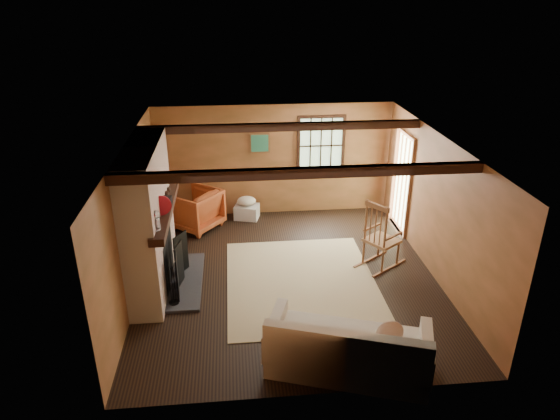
{
  "coord_description": "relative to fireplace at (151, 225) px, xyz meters",
  "views": [
    {
      "loc": [
        -0.87,
        -7.35,
        4.56
      ],
      "look_at": [
        -0.1,
        0.4,
        1.09
      ],
      "focal_mm": 32.0,
      "sensor_mm": 36.0,
      "label": 1
    }
  ],
  "objects": [
    {
      "name": "firewood_pile",
      "position": [
        0.22,
        2.6,
        -0.97
      ],
      "size": [
        0.71,
        0.13,
        0.26
      ],
      "color": "#523023",
      "rests_on": "ground"
    },
    {
      "name": "armchair",
      "position": [
        0.54,
        2.12,
        -0.69
      ],
      "size": [
        1.27,
        1.26,
        0.83
      ],
      "primitive_type": "imported",
      "rotation": [
        0.0,
        0.0,
        -2.25
      ],
      "color": "#BF6026",
      "rests_on": "ground"
    },
    {
      "name": "rocking_chair",
      "position": [
        3.88,
        0.23,
        -0.57
      ],
      "size": [
        1.02,
        0.91,
        1.26
      ],
      "rotation": [
        0.0,
        0.0,
        2.19
      ],
      "color": "#A67850",
      "rests_on": "ground"
    },
    {
      "name": "laundry_basket",
      "position": [
        1.61,
        2.48,
        -0.95
      ],
      "size": [
        0.58,
        0.49,
        0.3
      ],
      "primitive_type": "cube",
      "rotation": [
        0.0,
        0.0,
        -0.26
      ],
      "color": "silver",
      "rests_on": "ground"
    },
    {
      "name": "room_envelope",
      "position": [
        2.45,
        0.26,
        0.53
      ],
      "size": [
        5.02,
        5.52,
        2.44
      ],
      "color": "#A9603C",
      "rests_on": "ground"
    },
    {
      "name": "fireplace",
      "position": [
        0.0,
        0.0,
        0.0
      ],
      "size": [
        1.02,
        2.3,
        2.4
      ],
      "color": "#954239",
      "rests_on": "ground"
    },
    {
      "name": "rug",
      "position": [
        2.43,
        -0.2,
        -1.1
      ],
      "size": [
        2.5,
        3.0,
        0.01
      ],
      "primitive_type": "cube",
      "color": "tan",
      "rests_on": "ground"
    },
    {
      "name": "ground",
      "position": [
        2.23,
        0.0,
        -1.1
      ],
      "size": [
        5.5,
        5.5,
        0.0
      ],
      "primitive_type": "plane",
      "color": "black",
      "rests_on": "ground"
    },
    {
      "name": "sofa",
      "position": [
        2.72,
        -2.37,
        -0.8
      ],
      "size": [
        2.25,
        1.52,
        0.84
      ],
      "rotation": [
        0.0,
        0.0,
        -0.32
      ],
      "color": "white",
      "rests_on": "ground"
    },
    {
      "name": "basket_pillow",
      "position": [
        1.61,
        2.48,
        -0.7
      ],
      "size": [
        0.46,
        0.4,
        0.2
      ],
      "primitive_type": "ellipsoid",
      "rotation": [
        0.0,
        0.0,
        0.2
      ],
      "color": "white",
      "rests_on": "laundry_basket"
    }
  ]
}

